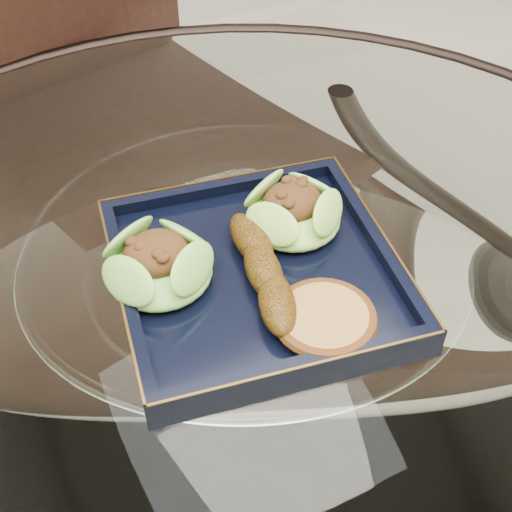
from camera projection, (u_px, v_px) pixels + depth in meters
name	position (u px, v px, depth m)	size (l,w,h in m)	color
dining_table	(247.00, 383.00, 0.83)	(1.13, 1.13, 0.77)	white
dining_chair	(134.00, 207.00, 1.21)	(0.46, 0.46, 0.89)	black
navy_plate	(256.00, 278.00, 0.71)	(0.27, 0.27, 0.02)	black
lettuce_wrap_left	(159.00, 267.00, 0.68)	(0.10, 0.10, 0.04)	#5BAB31
lettuce_wrap_right	(293.00, 214.00, 0.73)	(0.10, 0.10, 0.04)	#6BAB31
roasted_plantain	(264.00, 270.00, 0.68)	(0.16, 0.03, 0.03)	#5B3909
crumb_patty	(325.00, 320.00, 0.64)	(0.08, 0.08, 0.02)	#B3803B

